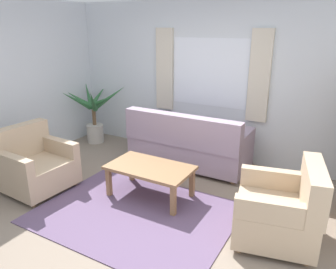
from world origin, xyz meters
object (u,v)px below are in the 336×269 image
object	(u,v)px
armchair_right	(282,210)
coffee_table	(150,170)
armchair_left	(35,165)
couch	(187,145)
potted_plant	(94,114)

from	to	relation	value
armchair_right	coffee_table	distance (m)	1.69
armchair_right	armchair_left	bearing A→B (deg)	-93.18
couch	armchair_right	xyz separation A→B (m)	(1.70, -1.23, -0.01)
armchair_left	coffee_table	bearing A→B (deg)	-65.45
armchair_left	potted_plant	bearing A→B (deg)	20.10
couch	armchair_right	size ratio (longest dim) A/B	1.92
armchair_left	coffee_table	distance (m)	1.63
armchair_left	armchair_right	world-z (taller)	same
armchair_right	potted_plant	world-z (taller)	potted_plant
coffee_table	potted_plant	bearing A→B (deg)	148.61
armchair_left	armchair_right	size ratio (longest dim) A/B	0.89
couch	potted_plant	size ratio (longest dim) A/B	1.58
armchair_left	armchair_right	xyz separation A→B (m)	(3.21, 0.50, 0.00)
armchair_left	couch	bearing A→B (deg)	-37.76
coffee_table	potted_plant	world-z (taller)	potted_plant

